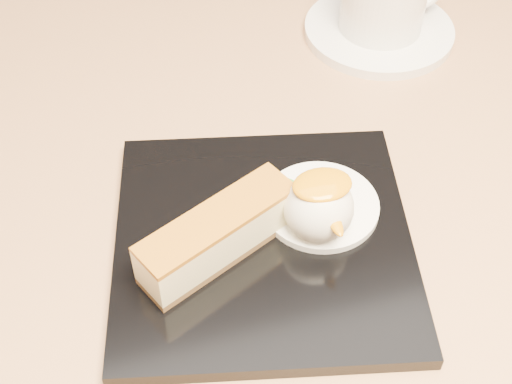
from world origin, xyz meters
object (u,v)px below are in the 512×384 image
object	(u,v)px
dessert_plate	(263,241)
ice_cream_scoop	(319,208)
saucer	(379,30)
table	(278,274)
cheesecake	(218,234)

from	to	relation	value
dessert_plate	ice_cream_scoop	xyz separation A→B (m)	(0.04, -0.01, 0.03)
ice_cream_scoop	saucer	distance (m)	0.28
table	dessert_plate	world-z (taller)	dessert_plate
ice_cream_scoop	saucer	xyz separation A→B (m)	(0.15, 0.24, -0.03)
table	dessert_plate	distance (m)	0.18
ice_cream_scoop	table	bearing A→B (deg)	90.57
dessert_plate	cheesecake	world-z (taller)	cheesecake
dessert_plate	ice_cream_scoop	size ratio (longest dim) A/B	4.25
saucer	ice_cream_scoop	bearing A→B (deg)	-122.25
table	saucer	distance (m)	0.27
table	dessert_plate	bearing A→B (deg)	-116.40
cheesecake	table	bearing A→B (deg)	23.61
cheesecake	saucer	size ratio (longest dim) A/B	0.84
table	ice_cream_scoop	xyz separation A→B (m)	(0.00, -0.08, 0.19)
dessert_plate	table	bearing A→B (deg)	63.60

